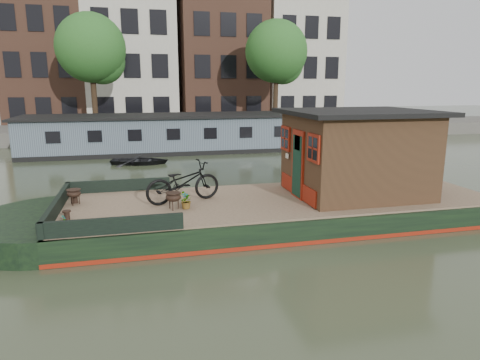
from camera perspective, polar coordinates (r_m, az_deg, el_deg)
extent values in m
plane|color=#323C26|center=(12.25, 5.67, -5.36)|extent=(120.00, 120.00, 0.00)
cube|color=black|center=(12.17, 5.70, -4.02)|extent=(12.00, 4.00, 0.60)
cylinder|color=black|center=(11.71, -23.39, -5.67)|extent=(4.00, 4.00, 0.60)
cube|color=maroon|center=(12.24, 5.67, -5.09)|extent=(12.02, 4.02, 0.10)
cube|color=#886D54|center=(12.08, 5.73, -2.54)|extent=(11.80, 3.80, 0.05)
cube|color=black|center=(11.56, -23.22, -3.18)|extent=(0.12, 4.00, 0.35)
cube|color=black|center=(13.26, -15.85, -0.71)|extent=(3.00, 0.12, 0.35)
cube|color=black|center=(9.55, -16.61, -5.84)|extent=(3.00, 0.12, 0.35)
cube|color=black|center=(12.72, 15.26, 3.26)|extent=(3.50, 3.00, 2.30)
cube|color=black|center=(12.60, 15.58, 8.70)|extent=(4.00, 3.50, 0.12)
cube|color=maroon|center=(12.01, 7.73, 2.09)|extent=(0.06, 0.80, 1.90)
cube|color=black|center=(12.01, 7.63, 1.85)|extent=(0.04, 0.64, 1.70)
cube|color=maroon|center=(10.95, 9.80, 4.20)|extent=(0.06, 0.72, 0.72)
cube|color=maroon|center=(12.89, 6.11, 5.54)|extent=(0.06, 0.72, 0.72)
imported|color=black|center=(11.61, -7.59, -0.28)|extent=(2.21, 1.29, 1.10)
imported|color=brown|center=(11.39, -7.32, -2.49)|extent=(0.21, 0.17, 0.34)
imported|color=#98512C|center=(11.02, -7.29, -2.77)|extent=(0.47, 0.44, 0.43)
imported|color=brown|center=(10.43, -22.46, -4.99)|extent=(0.12, 0.16, 0.26)
cylinder|color=black|center=(12.31, -21.12, -2.37)|extent=(0.20, 0.20, 0.23)
cylinder|color=black|center=(10.89, -22.08, -4.36)|extent=(0.19, 0.19, 0.22)
imported|color=black|center=(21.42, -13.21, 2.87)|extent=(3.13, 2.53, 0.57)
cube|color=slate|center=(25.45, -4.73, 6.26)|extent=(20.00, 4.00, 2.00)
cube|color=black|center=(25.36, -4.77, 8.62)|extent=(20.40, 4.40, 0.12)
cube|color=black|center=(25.56, -4.69, 4.30)|extent=(20.00, 4.05, 0.24)
cube|color=#47443F|center=(31.91, -6.54, 6.49)|extent=(60.00, 6.00, 0.90)
cube|color=brown|center=(39.24, -24.33, 16.93)|extent=(6.00, 8.00, 15.00)
cube|color=#B7B2A3|center=(38.76, -14.43, 18.80)|extent=(7.00, 8.00, 16.50)
cube|color=brown|center=(39.41, -2.84, 18.32)|extent=(7.00, 8.00, 15.50)
cube|color=#B7B2A3|center=(41.32, 7.25, 18.32)|extent=(6.50, 8.00, 16.00)
cylinder|color=#332316|center=(30.12, -18.85, 10.24)|extent=(0.36, 0.36, 4.00)
sphere|color=#1E4717|center=(30.20, -19.29, 16.30)|extent=(4.40, 4.40, 4.40)
sphere|color=#1E4717|center=(30.40, -17.97, 14.85)|extent=(3.00, 3.00, 3.00)
cylinder|color=#332316|center=(31.60, 4.76, 10.92)|extent=(0.36, 0.36, 4.00)
sphere|color=#1E4717|center=(31.68, 4.86, 16.72)|extent=(4.40, 4.40, 4.40)
sphere|color=#1E4717|center=(32.10, 5.72, 15.22)|extent=(3.00, 3.00, 3.00)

